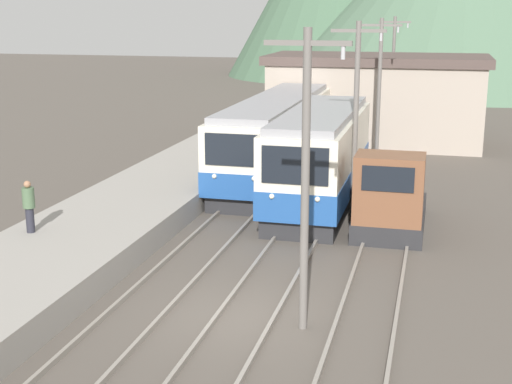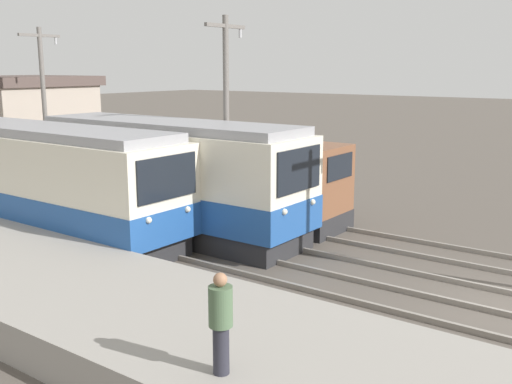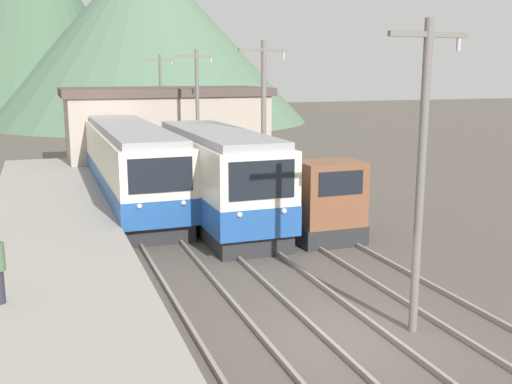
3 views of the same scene
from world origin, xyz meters
TOP-DOWN VIEW (x-y plane):
  - ground_plane at (0.00, 0.00)m, footprint 200.00×200.00m
  - platform_left at (-6.25, 0.00)m, footprint 4.50×54.00m
  - track_left at (-2.60, 0.00)m, footprint 1.54×60.00m
  - track_center at (0.20, 0.00)m, footprint 1.54×60.00m
  - track_right at (3.20, 0.00)m, footprint 1.54×60.00m
  - commuter_train_left at (-2.60, 15.87)m, footprint 2.84×14.54m
  - commuter_train_center at (0.20, 11.35)m, footprint 2.84×10.51m
  - shunting_locomotive at (3.20, 8.73)m, footprint 2.40×5.18m
  - catenary_mast_near at (1.71, -0.20)m, footprint 2.00×0.20m
  - catenary_mast_mid at (1.71, 10.02)m, footprint 2.00×0.20m
  - catenary_mast_far at (1.71, 20.24)m, footprint 2.00×0.20m
  - catenary_mast_distant at (1.71, 30.46)m, footprint 2.00×0.20m
  - person_on_platform at (-7.55, 2.73)m, footprint 0.38×0.38m
  - station_building at (1.10, 26.00)m, footprint 12.60×6.30m

SIDE VIEW (x-z plane):
  - ground_plane at x=0.00m, z-range 0.00..0.00m
  - track_left at x=-2.60m, z-range 0.00..0.14m
  - track_center at x=0.20m, z-range 0.00..0.14m
  - track_right at x=3.20m, z-range 0.00..0.14m
  - platform_left at x=-6.25m, z-range 0.00..0.86m
  - shunting_locomotive at x=3.20m, z-range -0.29..2.71m
  - commuter_train_left at x=-2.60m, z-range -0.13..3.58m
  - person_on_platform at x=-7.55m, z-range 0.93..2.59m
  - commuter_train_center at x=0.20m, z-range -0.14..3.69m
  - station_building at x=1.10m, z-range 0.02..5.15m
  - catenary_mast_near at x=1.71m, z-range 0.32..7.59m
  - catenary_mast_mid at x=1.71m, z-range 0.32..7.59m
  - catenary_mast_far at x=1.71m, z-range 0.32..7.59m
  - catenary_mast_distant at x=1.71m, z-range 0.32..7.59m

